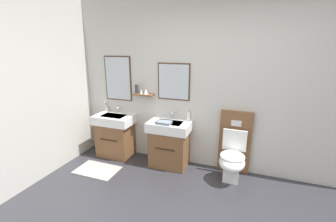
{
  "coord_description": "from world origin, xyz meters",
  "views": [
    {
      "loc": [
        0.47,
        -1.65,
        1.96
      ],
      "look_at": [
        -0.7,
        1.52,
        0.98
      ],
      "focal_mm": 24.42,
      "sensor_mm": 36.0,
      "label": 1
    }
  ],
  "objects_px": {
    "vanity_sink_left": "(116,134)",
    "toothbrush_cup": "(107,108)",
    "vanity_sink_right": "(170,143)",
    "soap_dispenser": "(189,116)",
    "toilet": "(233,154)",
    "folded_hand_towel": "(164,123)"
  },
  "relations": [
    {
      "from": "vanity_sink_left",
      "to": "soap_dispenser",
      "type": "distance_m",
      "value": 1.39
    },
    {
      "from": "vanity_sink_left",
      "to": "toothbrush_cup",
      "type": "distance_m",
      "value": 0.52
    },
    {
      "from": "vanity_sink_left",
      "to": "folded_hand_towel",
      "type": "height_order",
      "value": "folded_hand_towel"
    },
    {
      "from": "toilet",
      "to": "soap_dispenser",
      "type": "bearing_deg",
      "value": 167.21
    },
    {
      "from": "vanity_sink_right",
      "to": "toothbrush_cup",
      "type": "bearing_deg",
      "value": 173.07
    },
    {
      "from": "soap_dispenser",
      "to": "folded_hand_towel",
      "type": "distance_m",
      "value": 0.44
    },
    {
      "from": "toothbrush_cup",
      "to": "soap_dispenser",
      "type": "relative_size",
      "value": 1.09
    },
    {
      "from": "toilet",
      "to": "toothbrush_cup",
      "type": "bearing_deg",
      "value": 176.04
    },
    {
      "from": "toothbrush_cup",
      "to": "toilet",
      "type": "bearing_deg",
      "value": -3.96
    },
    {
      "from": "toilet",
      "to": "folded_hand_towel",
      "type": "relative_size",
      "value": 4.55
    },
    {
      "from": "vanity_sink_left",
      "to": "toothbrush_cup",
      "type": "height_order",
      "value": "toothbrush_cup"
    },
    {
      "from": "folded_hand_towel",
      "to": "toilet",
      "type": "bearing_deg",
      "value": 7.17
    },
    {
      "from": "vanity_sink_left",
      "to": "toilet",
      "type": "distance_m",
      "value": 2.06
    },
    {
      "from": "vanity_sink_right",
      "to": "folded_hand_towel",
      "type": "xyz_separation_m",
      "value": [
        -0.04,
        -0.14,
        0.39
      ]
    },
    {
      "from": "soap_dispenser",
      "to": "folded_hand_towel",
      "type": "xyz_separation_m",
      "value": [
        -0.31,
        -0.3,
        -0.06
      ]
    },
    {
      "from": "vanity_sink_left",
      "to": "vanity_sink_right",
      "type": "relative_size",
      "value": 1.0
    },
    {
      "from": "vanity_sink_right",
      "to": "folded_hand_towel",
      "type": "distance_m",
      "value": 0.41
    },
    {
      "from": "folded_hand_towel",
      "to": "vanity_sink_left",
      "type": "bearing_deg",
      "value": 172.18
    },
    {
      "from": "toilet",
      "to": "folded_hand_towel",
      "type": "xyz_separation_m",
      "value": [
        -1.06,
        -0.13,
        0.41
      ]
    },
    {
      "from": "toothbrush_cup",
      "to": "soap_dispenser",
      "type": "distance_m",
      "value": 1.56
    },
    {
      "from": "vanity_sink_right",
      "to": "soap_dispenser",
      "type": "height_order",
      "value": "soap_dispenser"
    },
    {
      "from": "toothbrush_cup",
      "to": "folded_hand_towel",
      "type": "xyz_separation_m",
      "value": [
        1.25,
        -0.29,
        -0.03
      ]
    }
  ]
}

